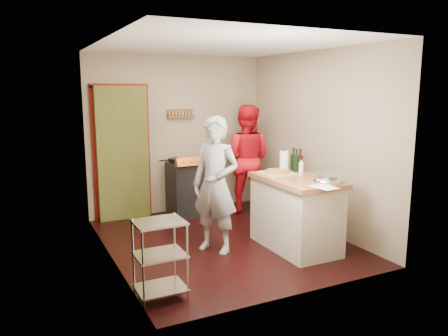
{
  "coord_description": "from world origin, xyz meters",
  "views": [
    {
      "loc": [
        -2.5,
        -5.12,
        2.05
      ],
      "look_at": [
        0.01,
        0.0,
        1.01
      ],
      "focal_mm": 35.0,
      "sensor_mm": 36.0,
      "label": 1
    }
  ],
  "objects_px": {
    "stove": "(188,188)",
    "person_red": "(246,159)",
    "island": "(296,211)",
    "person_stripe": "(215,185)",
    "wire_shelving": "(160,256)"
  },
  "relations": [
    {
      "from": "stove",
      "to": "island",
      "type": "relative_size",
      "value": 0.73
    },
    {
      "from": "stove",
      "to": "island",
      "type": "distance_m",
      "value": 2.17
    },
    {
      "from": "wire_shelving",
      "to": "person_red",
      "type": "distance_m",
      "value": 3.34
    },
    {
      "from": "wire_shelving",
      "to": "island",
      "type": "bearing_deg",
      "value": 15.68
    },
    {
      "from": "stove",
      "to": "person_red",
      "type": "bearing_deg",
      "value": -13.22
    },
    {
      "from": "island",
      "to": "person_stripe",
      "type": "xyz_separation_m",
      "value": [
        -0.98,
        0.36,
        0.37
      ]
    },
    {
      "from": "island",
      "to": "person_stripe",
      "type": "bearing_deg",
      "value": 159.76
    },
    {
      "from": "island",
      "to": "person_red",
      "type": "distance_m",
      "value": 1.9
    },
    {
      "from": "stove",
      "to": "person_stripe",
      "type": "xyz_separation_m",
      "value": [
        -0.29,
        -1.7,
        0.41
      ]
    },
    {
      "from": "stove",
      "to": "person_stripe",
      "type": "relative_size",
      "value": 0.58
    },
    {
      "from": "wire_shelving",
      "to": "person_stripe",
      "type": "relative_size",
      "value": 0.46
    },
    {
      "from": "person_red",
      "to": "stove",
      "type": "bearing_deg",
      "value": 26.23
    },
    {
      "from": "person_stripe",
      "to": "person_red",
      "type": "xyz_separation_m",
      "value": [
        1.25,
        1.47,
        0.03
      ]
    },
    {
      "from": "person_stripe",
      "to": "person_red",
      "type": "height_order",
      "value": "person_red"
    },
    {
      "from": "stove",
      "to": "person_stripe",
      "type": "distance_m",
      "value": 1.77
    }
  ]
}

